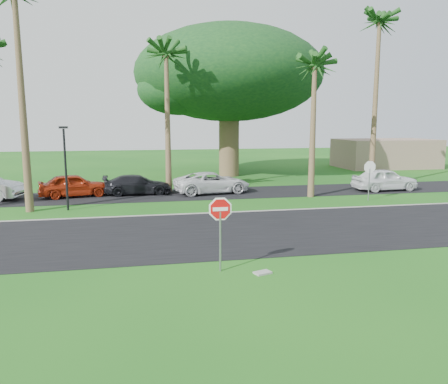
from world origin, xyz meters
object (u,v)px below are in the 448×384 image
stop_sign_near (220,219)px  car_pickup (385,180)px  car_dark (137,185)px  car_minivan (212,183)px  stop_sign_far (370,172)px  car_red (74,185)px

stop_sign_near → car_pickup: bearing=44.6°
stop_sign_near → car_dark: stop_sign_near is taller
car_pickup → car_minivan: bearing=81.7°
stop_sign_near → car_minivan: bearing=81.4°
stop_sign_near → car_pickup: 20.62m
stop_sign_far → car_minivan: size_ratio=0.50×
car_red → car_pickup: 21.46m
stop_sign_near → car_red: stop_sign_near is taller
car_dark → car_minivan: bearing=-97.0°
stop_sign_far → car_pickup: (3.17, 3.45, -0.99)m
car_red → car_dark: 4.07m
stop_sign_far → car_pickup: bearing=-132.6°
stop_sign_near → car_dark: size_ratio=0.58×
stop_sign_near → car_dark: (-2.67, 16.11, -1.12)m
stop_sign_near → car_minivan: stop_sign_near is taller
stop_sign_far → car_red: bearing=-15.1°
car_dark → car_minivan: size_ratio=0.87×
car_minivan → stop_sign_near: bearing=162.1°
car_dark → car_minivan: car_minivan is taller
car_red → car_pickup: (21.41, -1.48, 0.03)m
car_dark → stop_sign_far: bearing=-111.5°
stop_sign_far → car_red: 18.91m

